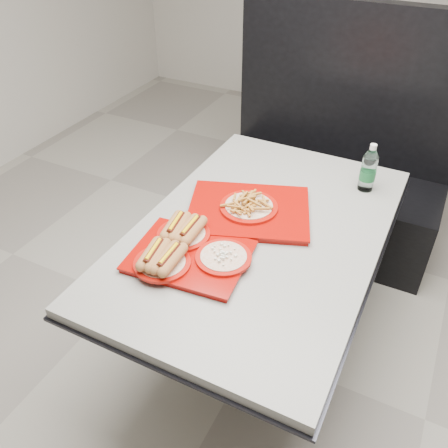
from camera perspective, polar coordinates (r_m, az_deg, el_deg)
The scene contains 6 objects.
ground at distance 2.39m, azimuth 3.55°, elevation -14.98°, with size 6.00×6.00×0.00m, color #9B968A.
diner_table at distance 1.96m, azimuth 4.18°, elevation -4.39°, with size 0.92×1.42×0.75m.
booth_bench at distance 2.93m, azimuth 12.61°, elevation 5.70°, with size 1.30×0.57×1.35m.
tray_near at distance 1.70m, azimuth -4.62°, elevation -3.17°, with size 0.44×0.37×0.09m.
tray_far at distance 1.92m, azimuth 3.00°, elevation 1.92°, with size 0.58×0.52×0.10m.
water_bottle at distance 2.13m, azimuth 16.99°, elevation 6.20°, with size 0.07×0.07×0.22m.
Camera 1 is at (0.53, -1.38, 1.88)m, focal length 38.00 mm.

